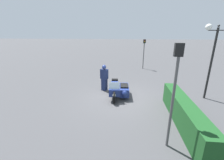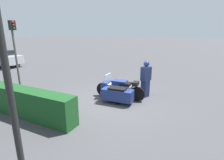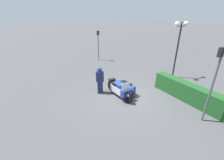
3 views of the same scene
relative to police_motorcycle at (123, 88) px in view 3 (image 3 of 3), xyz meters
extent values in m
plane|color=#424244|center=(0.11, 0.03, -0.48)|extent=(160.00, 160.00, 0.00)
cylinder|color=black|center=(0.87, -0.24, -0.13)|extent=(0.70, 0.14, 0.69)
cylinder|color=black|center=(-0.91, -0.36, -0.13)|extent=(0.70, 0.14, 0.69)
cylinder|color=black|center=(-0.23, 0.29, -0.21)|extent=(0.55, 0.13, 0.54)
cube|color=#B7B7BC|center=(-0.02, -0.30, -0.01)|extent=(1.28, 0.54, 0.45)
cube|color=navy|center=(-0.02, -0.30, 0.31)|extent=(0.71, 0.48, 0.24)
cube|color=black|center=(-0.31, -0.32, 0.29)|extent=(0.53, 0.47, 0.12)
cube|color=navy|center=(0.68, -0.26, 0.08)|extent=(0.36, 0.65, 0.44)
cube|color=silver|center=(0.64, -0.26, 0.49)|extent=(0.15, 0.61, 0.40)
sphere|color=white|center=(0.91, -0.24, 0.01)|extent=(0.18, 0.18, 0.18)
cube|color=navy|center=(-0.18, 0.29, -0.07)|extent=(1.45, 0.65, 0.50)
sphere|color=navy|center=(0.42, 0.33, -0.04)|extent=(0.47, 0.48, 0.48)
cube|color=black|center=(-0.18, 0.29, 0.22)|extent=(0.81, 0.52, 0.09)
cube|color=black|center=(-0.80, -0.35, 0.36)|extent=(0.27, 0.43, 0.18)
cube|color=#192347|center=(-1.06, -1.11, -0.06)|extent=(0.41, 0.44, 0.85)
cube|color=#192347|center=(-1.06, -1.11, 0.70)|extent=(0.48, 0.57, 0.67)
sphere|color=tan|center=(-1.06, -1.11, 1.15)|extent=(0.23, 0.23, 0.23)
sphere|color=navy|center=(-1.06, -1.11, 1.19)|extent=(0.29, 0.29, 0.29)
cube|color=#19471E|center=(2.67, 2.97, 0.07)|extent=(4.89, 0.65, 1.09)
cylinder|color=black|center=(-0.37, 5.27, 1.60)|extent=(0.12, 0.12, 4.16)
cylinder|color=black|center=(-0.37, 5.27, 3.53)|extent=(0.05, 1.00, 0.05)
sphere|color=white|center=(-0.37, 5.77, 3.70)|extent=(0.34, 0.34, 0.34)
sphere|color=white|center=(-0.37, 4.77, 3.70)|extent=(0.34, 0.34, 0.34)
sphere|color=black|center=(-0.37, 5.27, 3.76)|extent=(0.12, 0.12, 0.12)
cylinder|color=#4C4C4C|center=(4.09, 1.96, 1.13)|extent=(0.09, 0.09, 3.22)
cube|color=black|center=(4.03, 1.96, 2.94)|extent=(0.14, 0.26, 0.40)
sphere|color=red|center=(3.96, 1.96, 3.07)|extent=(0.11, 0.11, 0.11)
sphere|color=#462D06|center=(3.96, 1.96, 2.94)|extent=(0.11, 0.11, 0.11)
sphere|color=#07350F|center=(3.96, 1.96, 2.81)|extent=(0.11, 0.11, 0.11)
cylinder|color=#4C4C4C|center=(-7.97, 2.19, 0.91)|extent=(0.09, 0.09, 2.77)
cube|color=black|center=(-7.91, 2.19, 2.49)|extent=(0.15, 0.26, 0.40)
sphere|color=#410707|center=(-7.84, 2.19, 2.62)|extent=(0.11, 0.11, 0.11)
sphere|color=orange|center=(-7.84, 2.19, 2.49)|extent=(0.11, 0.11, 0.11)
sphere|color=#07350F|center=(-7.84, 2.19, 2.36)|extent=(0.11, 0.11, 0.11)
camera|label=1|loc=(8.72, 0.45, 3.45)|focal=24.00mm
camera|label=2|loc=(-3.24, 7.06, 2.70)|focal=28.00mm
camera|label=3|loc=(6.92, -4.98, 4.41)|focal=24.00mm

